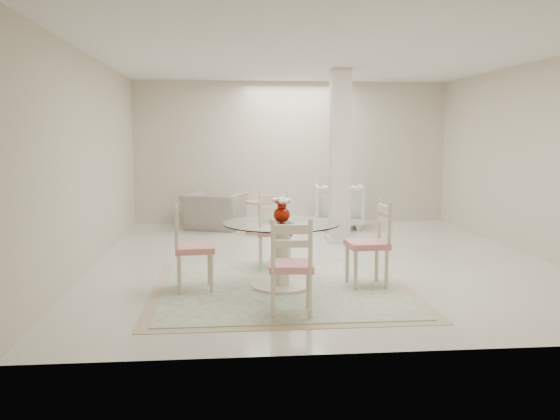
{
  "coord_description": "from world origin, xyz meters",
  "views": [
    {
      "loc": [
        -1.3,
        -7.84,
        1.68
      ],
      "look_at": [
        -0.68,
        -1.29,
        0.85
      ],
      "focal_mm": 38.0,
      "sensor_mm": 36.0,
      "label": 1
    }
  ],
  "objects": [
    {
      "name": "dining_chair_north",
      "position": [
        -0.68,
        -0.47,
        0.57
      ],
      "size": [
        0.45,
        0.46,
        1.07
      ],
      "rotation": [
        0.0,
        0.0,
        -0.06
      ],
      "color": "#F2E4C7",
      "rests_on": "ground"
    },
    {
      "name": "column",
      "position": [
        0.5,
        1.3,
        1.35
      ],
      "size": [
        0.3,
        0.3,
        2.7
      ],
      "primitive_type": "cube",
      "color": "beige",
      "rests_on": "ground"
    },
    {
      "name": "recliner_taupe",
      "position": [
        -1.49,
        2.8,
        0.32
      ],
      "size": [
        1.24,
        1.17,
        0.65
      ],
      "primitive_type": "imported",
      "rotation": [
        0.0,
        0.0,
        2.77
      ],
      "color": "#9F9384",
      "rests_on": "ground"
    },
    {
      "name": "ground",
      "position": [
        0.0,
        0.0,
        0.0
      ],
      "size": [
        7.0,
        7.0,
        0.0
      ],
      "primitive_type": "plane",
      "color": "white",
      "rests_on": "ground"
    },
    {
      "name": "armchair_white",
      "position": [
        0.78,
        2.77,
        0.4
      ],
      "size": [
        0.98,
        1.0,
        0.81
      ],
      "primitive_type": "imported",
      "rotation": [
        0.0,
        0.0,
        3.0
      ],
      "color": "white",
      "rests_on": "ground"
    },
    {
      "name": "room_shell",
      "position": [
        0.0,
        0.0,
        1.86
      ],
      "size": [
        6.02,
        7.02,
        2.71
      ],
      "color": "beige",
      "rests_on": "ground"
    },
    {
      "name": "dining_chair_east",
      "position": [
        0.34,
        -1.49,
        0.56
      ],
      "size": [
        0.45,
        0.45,
        1.07
      ],
      "rotation": [
        0.0,
        0.0,
        -1.51
      ],
      "color": "beige",
      "rests_on": "ground"
    },
    {
      "name": "dining_chair_west",
      "position": [
        -1.7,
        -1.49,
        0.54
      ],
      "size": [
        0.45,
        0.45,
        1.03
      ],
      "rotation": [
        0.0,
        0.0,
        1.66
      ],
      "color": "beige",
      "rests_on": "ground"
    },
    {
      "name": "area_rug",
      "position": [
        -0.68,
        -1.49,
        0.01
      ],
      "size": [
        2.83,
        2.83,
        0.02
      ],
      "color": "tan",
      "rests_on": "ground"
    },
    {
      "name": "dining_table",
      "position": [
        -0.68,
        -1.49,
        0.37
      ],
      "size": [
        1.27,
        1.27,
        0.74
      ],
      "rotation": [
        0.0,
        0.0,
        -0.0
      ],
      "color": "beige",
      "rests_on": "ground"
    },
    {
      "name": "side_table",
      "position": [
        -0.69,
        2.28,
        0.26
      ],
      "size": [
        0.54,
        0.54,
        0.56
      ],
      "color": "tan",
      "rests_on": "ground"
    },
    {
      "name": "red_vase",
      "position": [
        -0.68,
        -1.49,
        0.87
      ],
      "size": [
        0.21,
        0.2,
        0.28
      ],
      "color": "#9E1304",
      "rests_on": "dining_table"
    },
    {
      "name": "dining_chair_south",
      "position": [
        -0.69,
        -2.51,
        0.54
      ],
      "size": [
        0.45,
        0.45,
        1.03
      ],
      "rotation": [
        0.0,
        0.0,
        3.05
      ],
      "color": "beige",
      "rests_on": "ground"
    }
  ]
}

